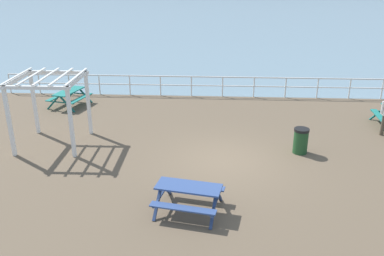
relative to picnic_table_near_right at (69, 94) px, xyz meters
name	(u,v)px	position (x,y,z in m)	size (l,w,h in m)	color
ground_plane	(225,163)	(7.52, -5.73, -0.68)	(30.00, 24.00, 0.20)	brown
sea_band	(219,12)	(7.52, 47.02, -0.58)	(142.00, 90.00, 0.01)	gray
seaward_railing	(223,83)	(7.52, 2.02, 0.15)	(23.07, 0.07, 1.08)	white
picnic_table_near_right	(69,94)	(0.00, 0.00, 0.00)	(1.91, 2.12, 0.80)	#1E7A70
picnic_table_far_left	(189,192)	(6.45, -8.97, 0.00)	(2.05, 1.83, 0.80)	#334C84
lattice_pergola	(49,94)	(0.98, -4.61, 1.41)	(2.48, 2.60, 2.70)	white
litter_bin	(301,141)	(10.28, -4.90, -0.10)	(0.55, 0.55, 0.95)	#1E4723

